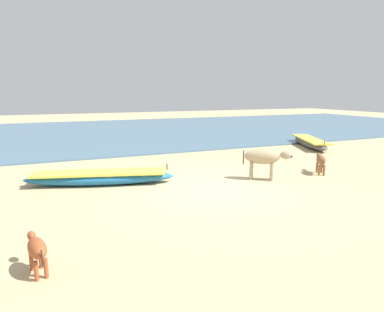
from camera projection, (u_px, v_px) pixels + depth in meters
ground at (216, 189)px, 10.24m from camera, size 80.00×80.00×0.00m
sea_water at (119, 131)px, 24.86m from camera, size 60.00×20.00×0.08m
fishing_boat_1 at (100, 177)px, 10.69m from camera, size 4.80×2.12×0.63m
fishing_boat_2 at (310, 142)px, 18.13m from camera, size 2.67×4.51×0.65m
cow_adult_dun at (264, 158)px, 11.18m from camera, size 1.46×1.19×1.06m
calf_near_brown at (321, 160)px, 12.05m from camera, size 0.76×0.98×0.70m
calf_far_rust at (37, 249)px, 5.39m from camera, size 0.41×0.92×0.61m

